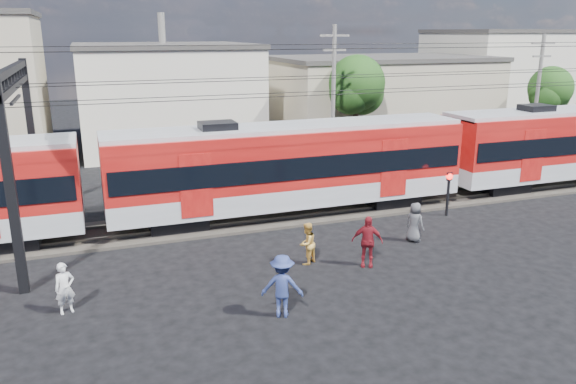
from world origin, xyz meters
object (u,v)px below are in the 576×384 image
object	(u,v)px
crossing_signal	(449,186)
pedestrian_c	(282,286)
pedestrian_a	(65,288)
commuter_train	(294,164)

from	to	relation	value
crossing_signal	pedestrian_c	bearing A→B (deg)	-148.11
pedestrian_a	crossing_signal	bearing A→B (deg)	-2.08
commuter_train	pedestrian_c	distance (m)	9.64
pedestrian_a	pedestrian_c	size ratio (longest dim) A/B	0.83
pedestrian_a	crossing_signal	xyz separation A→B (m)	(16.17, 3.95, 0.62)
crossing_signal	commuter_train	bearing A→B (deg)	159.12
commuter_train	pedestrian_a	xyz separation A→B (m)	(-9.63, -6.44, -1.61)
pedestrian_a	crossing_signal	distance (m)	16.65
commuter_train	pedestrian_a	distance (m)	11.70
commuter_train	pedestrian_c	world-z (taller)	commuter_train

